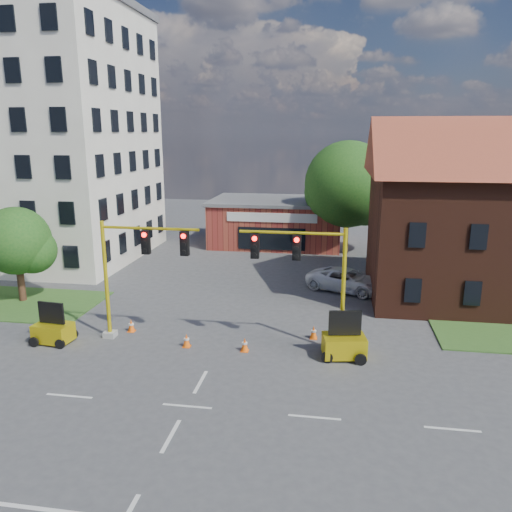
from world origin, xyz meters
name	(u,v)px	position (x,y,z in m)	size (l,w,h in m)	color
ground	(187,406)	(0.00, 0.00, 0.00)	(120.00, 120.00, 0.00)	#3F4042
lane_markings	(161,453)	(0.00, -3.00, 0.01)	(60.00, 36.00, 0.01)	silver
office_block	(26,134)	(-20.00, 21.90, 10.31)	(18.40, 15.40, 20.60)	beige
brick_shop	(277,221)	(0.00, 29.98, 2.16)	(12.40, 8.40, 4.30)	maroon
tree_large	(352,187)	(6.88, 27.08, 5.85)	(7.86, 7.48, 9.85)	#382014
tree_nw_front	(20,243)	(-13.79, 10.58, 3.78)	(4.43, 4.22, 6.06)	#382014
signal_mast_west	(136,266)	(-4.36, 6.00, 3.92)	(5.30, 0.60, 6.20)	gray
signal_mast_east	(309,274)	(4.36, 6.00, 3.92)	(5.30, 0.60, 6.20)	gray
trailer_west	(53,331)	(-8.52, 4.85, 0.65)	(1.94, 1.39, 2.08)	yellow
trailer_east	(344,344)	(6.14, 5.43, 0.71)	(2.18, 1.65, 2.26)	yellow
cone_a	(187,340)	(-1.65, 5.42, 0.34)	(0.40, 0.40, 0.70)	#EF590C
cone_b	(131,326)	(-5.18, 6.86, 0.34)	(0.40, 0.40, 0.70)	#EF590C
cone_c	(245,345)	(1.33, 5.37, 0.34)	(0.40, 0.40, 0.70)	#EF590C
cone_d	(314,332)	(4.61, 7.47, 0.34)	(0.40, 0.40, 0.70)	#EF590C
pickup_white	(347,280)	(6.45, 15.96, 0.75)	(2.50, 5.42, 1.51)	white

